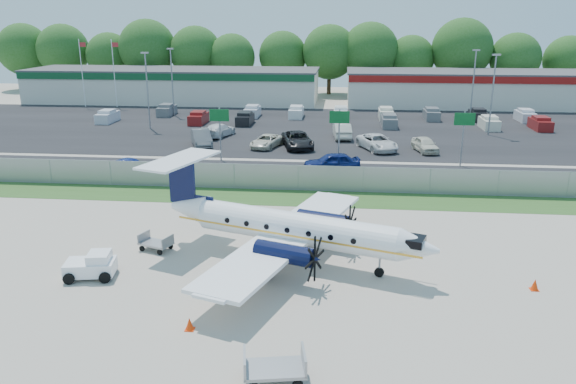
# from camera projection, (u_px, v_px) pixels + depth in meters

# --- Properties ---
(ground) EXTENTS (170.00, 170.00, 0.00)m
(ground) POSITION_uv_depth(u_px,v_px,m) (277.00, 265.00, 30.21)
(ground) COLOR #B2A797
(ground) RESTS_ON ground
(grass_verge) EXTENTS (170.00, 4.00, 0.02)m
(grass_verge) POSITION_uv_depth(u_px,v_px,m) (296.00, 198.00, 41.62)
(grass_verge) COLOR #2D561E
(grass_verge) RESTS_ON ground
(access_road) EXTENTS (170.00, 8.00, 0.02)m
(access_road) POSITION_uv_depth(u_px,v_px,m) (303.00, 173.00, 48.28)
(access_road) COLOR black
(access_road) RESTS_ON ground
(parking_lot) EXTENTS (170.00, 32.00, 0.02)m
(parking_lot) POSITION_uv_depth(u_px,v_px,m) (315.00, 129.00, 68.26)
(parking_lot) COLOR black
(parking_lot) RESTS_ON ground
(perimeter_fence) EXTENTS (120.00, 0.06, 1.99)m
(perimeter_fence) POSITION_uv_depth(u_px,v_px,m) (298.00, 178.00, 43.23)
(perimeter_fence) COLOR gray
(perimeter_fence) RESTS_ON ground
(building_west) EXTENTS (46.40, 12.40, 5.24)m
(building_west) POSITION_uv_depth(u_px,v_px,m) (174.00, 85.00, 90.66)
(building_west) COLOR silver
(building_west) RESTS_ON ground
(building_east) EXTENTS (44.40, 12.40, 5.24)m
(building_east) POSITION_uv_depth(u_px,v_px,m) (492.00, 89.00, 85.99)
(building_east) COLOR silver
(building_east) RESTS_ON ground
(sign_left) EXTENTS (1.80, 0.26, 5.00)m
(sign_left) POSITION_uv_depth(u_px,v_px,m) (220.00, 123.00, 51.69)
(sign_left) COLOR gray
(sign_left) RESTS_ON ground
(sign_mid) EXTENTS (1.80, 0.26, 5.00)m
(sign_mid) POSITION_uv_depth(u_px,v_px,m) (339.00, 125.00, 50.67)
(sign_mid) COLOR gray
(sign_mid) RESTS_ON ground
(sign_right) EXTENTS (1.80, 0.26, 5.00)m
(sign_right) POSITION_uv_depth(u_px,v_px,m) (464.00, 127.00, 49.64)
(sign_right) COLOR gray
(sign_right) RESTS_ON ground
(flagpole_west) EXTENTS (1.06, 0.12, 10.00)m
(flagpole_west) POSITION_uv_depth(u_px,v_px,m) (82.00, 69.00, 84.24)
(flagpole_west) COLOR white
(flagpole_west) RESTS_ON ground
(flagpole_east) EXTENTS (1.06, 0.12, 10.00)m
(flagpole_east) POSITION_uv_depth(u_px,v_px,m) (114.00, 69.00, 83.78)
(flagpole_east) COLOR white
(flagpole_east) RESTS_ON ground
(light_pole_nw) EXTENTS (0.90, 0.35, 9.09)m
(light_pole_nw) POSITION_uv_depth(u_px,v_px,m) (147.00, 85.00, 66.70)
(light_pole_nw) COLOR gray
(light_pole_nw) RESTS_ON ground
(light_pole_ne) EXTENTS (0.90, 0.35, 9.09)m
(light_pole_ne) POSITION_uv_depth(u_px,v_px,m) (493.00, 89.00, 62.96)
(light_pole_ne) COLOR gray
(light_pole_ne) RESTS_ON ground
(light_pole_sw) EXTENTS (0.90, 0.35, 9.09)m
(light_pole_sw) POSITION_uv_depth(u_px,v_px,m) (172.00, 77.00, 76.22)
(light_pole_sw) COLOR gray
(light_pole_sw) RESTS_ON ground
(light_pole_se) EXTENTS (0.90, 0.35, 9.09)m
(light_pole_se) POSITION_uv_depth(u_px,v_px,m) (473.00, 80.00, 72.48)
(light_pole_se) COLOR gray
(light_pole_se) RESTS_ON ground
(tree_line) EXTENTS (112.00, 6.00, 14.00)m
(tree_line) POSITION_uv_depth(u_px,v_px,m) (325.00, 94.00, 100.62)
(tree_line) COLOR #205017
(tree_line) RESTS_ON ground
(aircraft) EXTENTS (16.35, 15.93, 5.02)m
(aircraft) POSITION_uv_depth(u_px,v_px,m) (290.00, 227.00, 30.30)
(aircraft) COLOR white
(aircraft) RESTS_ON ground
(pushback_tug) EXTENTS (2.66, 2.12, 1.32)m
(pushback_tug) POSITION_uv_depth(u_px,v_px,m) (92.00, 265.00, 28.66)
(pushback_tug) COLOR white
(pushback_tug) RESTS_ON ground
(baggage_cart_near) EXTENTS (2.06, 1.63, 0.94)m
(baggage_cart_near) POSITION_uv_depth(u_px,v_px,m) (156.00, 243.00, 32.08)
(baggage_cart_near) COLOR gray
(baggage_cart_near) RESTS_ON ground
(baggage_cart_far) EXTENTS (2.47, 1.74, 1.19)m
(baggage_cart_far) POSITION_uv_depth(u_px,v_px,m) (275.00, 368.00, 20.35)
(baggage_cart_far) COLOR gray
(baggage_cart_far) RESTS_ON ground
(cone_nose) EXTENTS (0.40, 0.40, 0.57)m
(cone_nose) POSITION_uv_depth(u_px,v_px,m) (535.00, 285.00, 27.37)
(cone_nose) COLOR #F03707
(cone_nose) RESTS_ON ground
(cone_port_wing) EXTENTS (0.39, 0.39, 0.56)m
(cone_port_wing) POSITION_uv_depth(u_px,v_px,m) (190.00, 324.00, 23.84)
(cone_port_wing) COLOR #F03707
(cone_port_wing) RESTS_ON ground
(cone_starboard_wing) EXTENTS (0.37, 0.37, 0.52)m
(cone_starboard_wing) POSITION_uv_depth(u_px,v_px,m) (353.00, 236.00, 33.57)
(cone_starboard_wing) COLOR #F03707
(cone_starboard_wing) RESTS_ON ground
(road_car_west) EXTENTS (4.60, 2.94, 1.43)m
(road_car_west) POSITION_uv_depth(u_px,v_px,m) (130.00, 177.00, 47.37)
(road_car_west) COLOR navy
(road_car_west) RESTS_ON ground
(road_car_mid) EXTENTS (5.20, 2.86, 1.68)m
(road_car_mid) POSITION_uv_depth(u_px,v_px,m) (332.00, 172.00, 48.89)
(road_car_mid) COLOR navy
(road_car_mid) RESTS_ON ground
(parked_car_a) EXTENTS (3.49, 5.47, 1.70)m
(parked_car_a) POSITION_uv_depth(u_px,v_px,m) (202.00, 146.00, 58.99)
(parked_car_a) COLOR #595B5E
(parked_car_a) RESTS_ON ground
(parked_car_b) EXTENTS (3.43, 5.13, 1.31)m
(parked_car_b) POSITION_uv_depth(u_px,v_px,m) (267.00, 147.00, 58.23)
(parked_car_b) COLOR beige
(parked_car_b) RESTS_ON ground
(parked_car_c) EXTENTS (4.12, 6.41, 1.65)m
(parked_car_c) POSITION_uv_depth(u_px,v_px,m) (297.00, 148.00, 58.09)
(parked_car_c) COLOR black
(parked_car_c) RESTS_ON ground
(parked_car_d) EXTENTS (4.54, 6.20, 1.57)m
(parked_car_d) POSITION_uv_depth(u_px,v_px,m) (377.00, 150.00, 57.14)
(parked_car_d) COLOR silver
(parked_car_d) RESTS_ON ground
(parked_car_e) EXTENTS (2.67, 4.64, 1.49)m
(parked_car_e) POSITION_uv_depth(u_px,v_px,m) (425.00, 152.00, 56.29)
(parked_car_e) COLOR beige
(parked_car_e) RESTS_ON ground
(parked_car_f) EXTENTS (3.38, 5.49, 1.48)m
(parked_car_f) POSITION_uv_depth(u_px,v_px,m) (220.00, 136.00, 63.72)
(parked_car_f) COLOR silver
(parked_car_f) RESTS_ON ground
(parked_car_g) EXTENTS (2.24, 5.24, 1.68)m
(parked_car_g) POSITION_uv_depth(u_px,v_px,m) (342.00, 138.00, 62.79)
(parked_car_g) COLOR beige
(parked_car_g) RESTS_ON ground
(far_parking_rows) EXTENTS (56.00, 10.00, 1.60)m
(far_parking_rows) POSITION_uv_depth(u_px,v_px,m) (317.00, 122.00, 73.03)
(far_parking_rows) COLOR gray
(far_parking_rows) RESTS_ON ground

